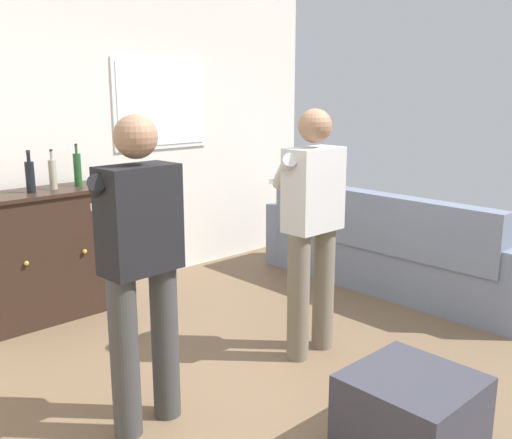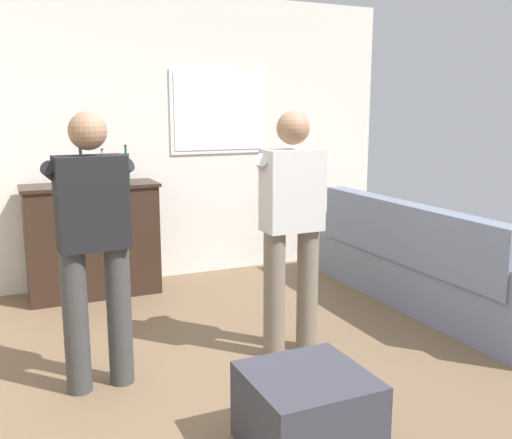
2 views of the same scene
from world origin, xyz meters
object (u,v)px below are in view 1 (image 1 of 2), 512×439
Objects in this scene: bottle_spirits_clear at (30,176)px; person_standing_right at (311,221)px; person_standing_left at (140,260)px; bottle_wine_green at (78,169)px; bottle_liquor_amber at (53,174)px; ottoman at (411,414)px; sideboard_cabinet at (44,255)px; couch at (385,253)px.

bottle_spirits_clear is 2.16m from person_standing_right.
person_standing_left and person_standing_right have the same top height.
bottle_spirits_clear is at bearing -174.42° from bottle_wine_green.
bottle_liquor_amber reaches higher than ottoman.
bottle_spirits_clear is (-0.07, -0.03, 0.64)m from sideboard_cabinet.
person_standing_right reaches higher than sideboard_cabinet.
person_standing_right is at bearing -68.79° from bottle_wine_green.
bottle_spirits_clear is (-0.40, -0.04, -0.01)m from bottle_wine_green.
person_standing_left reaches higher than bottle_wine_green.
person_standing_right is (0.48, 1.11, 0.73)m from ottoman.
person_standing_left reaches higher than bottle_liquor_amber.
bottle_spirits_clear reaches higher than bottle_liquor_amber.
bottle_liquor_amber is at bearing 98.74° from ottoman.
bottle_wine_green is 0.59× the size of ottoman.
bottle_spirits_clear is (-2.58, 1.45, 0.81)m from couch.
couch is at bearing -29.29° from bottle_spirits_clear.
ottoman is at bearing -77.58° from bottle_spirits_clear.
sideboard_cabinet reaches higher than couch.
couch is 2.21× the size of sideboard_cabinet.
person_standing_right reaches higher than bottle_liquor_amber.
bottle_liquor_amber reaches higher than sideboard_cabinet.
sideboard_cabinet is 0.71× the size of person_standing_left.
sideboard_cabinet is 0.65m from bottle_liquor_amber.
couch is at bearing -34.30° from bottle_wine_green.
person_standing_right reaches higher than bottle_spirits_clear.
person_standing_left is at bearing -97.72° from sideboard_cabinet.
bottle_wine_green is at bearing 5.58° from bottle_spirits_clear.
person_standing_left is at bearing -101.44° from bottle_liquor_amber.
bottle_wine_green is (-2.18, 1.49, 0.82)m from couch.
bottle_liquor_amber is 2.10m from person_standing_right.
bottle_spirits_clear reaches higher than ottoman.
bottle_liquor_amber is at bearing 148.27° from couch.
bottle_liquor_amber is (0.12, -0.00, 0.64)m from sideboard_cabinet.
bottle_liquor_amber is at bearing -1.53° from sideboard_cabinet.
bottle_wine_green is 0.20× the size of person_standing_right.
ottoman is (0.24, -2.98, -0.96)m from bottle_wine_green.
sideboard_cabinet is 3.47× the size of bottle_wine_green.
couch is at bearing -31.73° from bottle_liquor_amber.
bottle_wine_green reaches higher than ottoman.
bottle_spirits_clear is at bearing -170.73° from bottle_liquor_amber.
bottle_wine_green is 2.02m from person_standing_right.
person_standing_right is at bearing 66.47° from ottoman.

